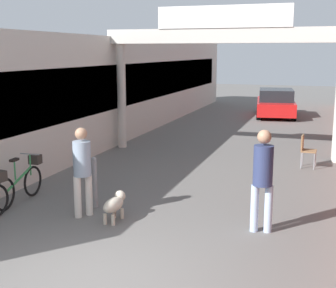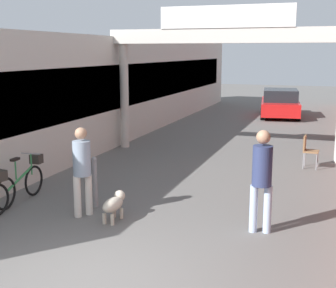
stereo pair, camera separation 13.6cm
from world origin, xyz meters
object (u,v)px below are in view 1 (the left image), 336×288
bicycle_green_second (22,181)px  bollard_post_metal (95,182)px  cafe_chair_wood_nearer (306,148)px  pedestrian_companion (263,174)px  pedestrian_with_dog (82,166)px  parked_car_red (276,103)px  dog_on_leash (115,204)px

bicycle_green_second → bollard_post_metal: 1.64m
bollard_post_metal → cafe_chair_wood_nearer: bollard_post_metal is taller
bicycle_green_second → cafe_chair_wood_nearer: size_ratio=1.90×
pedestrian_companion → pedestrian_with_dog: bearing=-175.2°
pedestrian_with_dog → parked_car_red: (2.03, 15.61, -0.35)m
dog_on_leash → parked_car_red: 15.70m
bicycle_green_second → parked_car_red: (3.69, 15.21, 0.21)m
dog_on_leash → bollard_post_metal: (-0.71, 0.58, 0.21)m
cafe_chair_wood_nearer → bollard_post_metal: bearing=-129.1°
pedestrian_companion → parked_car_red: size_ratio=0.44×
dog_on_leash → bollard_post_metal: 0.94m
pedestrian_with_dog → cafe_chair_wood_nearer: size_ratio=1.95×
pedestrian_companion → cafe_chair_wood_nearer: 5.14m
pedestrian_companion → parked_car_red: (-1.32, 15.33, -0.41)m
bollard_post_metal → cafe_chair_wood_nearer: size_ratio=1.18×
pedestrian_with_dog → cafe_chair_wood_nearer: bearing=54.1°
pedestrian_companion → bollard_post_metal: bearing=175.5°
pedestrian_companion → dog_on_leash: size_ratio=2.58×
pedestrian_with_dog → pedestrian_companion: bearing=4.8°
pedestrian_with_dog → pedestrian_companion: (3.35, 0.28, 0.06)m
pedestrian_with_dog → parked_car_red: pedestrian_with_dog is taller
dog_on_leash → bicycle_green_second: bicycle_green_second is taller
cafe_chair_wood_nearer → parked_car_red: bearing=100.2°
pedestrian_companion → bollard_post_metal: pedestrian_companion is taller
pedestrian_with_dog → bollard_post_metal: (-0.04, 0.55, -0.46)m
pedestrian_companion → cafe_chair_wood_nearer: bearing=84.0°
parked_car_red → dog_on_leash: bearing=-95.0°
pedestrian_with_dog → dog_on_leash: bearing=-2.4°
bicycle_green_second → bollard_post_metal: size_ratio=1.61×
pedestrian_companion → dog_on_leash: (-2.68, -0.31, -0.73)m
bollard_post_metal → cafe_chair_wood_nearer: bearing=50.9°
pedestrian_with_dog → bicycle_green_second: bearing=166.6°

